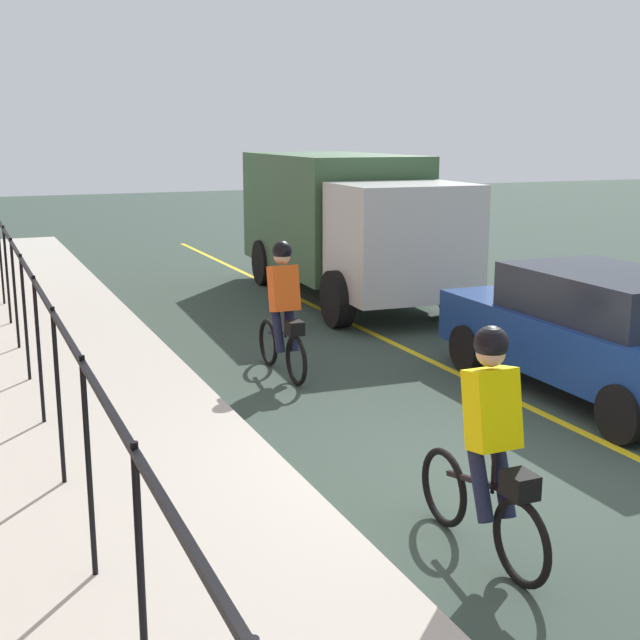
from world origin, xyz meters
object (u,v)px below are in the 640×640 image
Objects in this scene: patrol_sedan at (597,331)px; box_truck_background at (345,219)px; cyclist_lead at (283,310)px; cyclist_follow at (489,445)px.

patrol_sedan is 0.65× the size of box_truck_background.
cyclist_lead is 1.00× the size of cyclist_follow.
cyclist_lead and cyclist_follow have the same top height.
box_truck_background is at bearing -19.29° from cyclist_follow.
cyclist_follow is 4.64m from patrol_sedan.
patrol_sedan is (-2.31, -3.24, -0.09)m from cyclist_lead.
cyclist_lead reaches higher than patrol_sedan.
patrol_sedan is at bearing -125.59° from cyclist_lead.
cyclist_follow is 0.41× the size of patrol_sedan.
cyclist_lead is 5.80m from box_truck_background.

